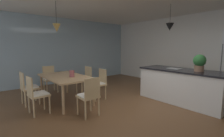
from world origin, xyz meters
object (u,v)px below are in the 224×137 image
(kitchen_island, at_px, (181,85))
(chair_near_left, at_px, (28,87))
(potted_plant_on_island, at_px, (199,62))
(chair_far_right, at_px, (99,83))
(chair_window_end, at_px, (50,78))
(chair_near_right, at_px, (36,94))
(dining_table, at_px, (65,78))
(chair_far_left, at_px, (85,79))
(vase_on_dining_table, at_px, (72,74))
(chair_kitchen_end, at_px, (89,95))

(kitchen_island, bearing_deg, chair_near_left, -126.65)
(potted_plant_on_island, bearing_deg, chair_near_left, -131.09)
(chair_far_right, bearing_deg, chair_window_end, -152.66)
(chair_near_right, distance_m, chair_far_right, 1.71)
(chair_near_left, bearing_deg, chair_near_right, 0.00)
(chair_near_right, bearing_deg, chair_far_right, 89.97)
(chair_near_right, height_order, potted_plant_on_island, potted_plant_on_island)
(dining_table, height_order, chair_window_end, chair_window_end)
(chair_window_end, bearing_deg, chair_far_left, 44.97)
(chair_far_right, xyz_separation_m, vase_on_dining_table, (-0.15, -0.77, 0.33))
(dining_table, relative_size, kitchen_island, 0.78)
(chair_near_left, height_order, vase_on_dining_table, vase_on_dining_table)
(chair_window_end, xyz_separation_m, chair_far_right, (1.65, 0.85, 0.00))
(chair_far_right, bearing_deg, kitchen_island, 43.85)
(chair_near_left, distance_m, chair_kitchen_end, 1.85)
(chair_window_end, bearing_deg, chair_kitchen_end, -0.03)
(chair_near_left, height_order, chair_far_right, same)
(chair_far_right, relative_size, potted_plant_on_island, 2.04)
(vase_on_dining_table, bearing_deg, kitchen_island, 52.52)
(chair_near_right, height_order, chair_window_end, same)
(potted_plant_on_island, relative_size, vase_on_dining_table, 2.46)
(dining_table, distance_m, chair_near_right, 0.96)
(chair_kitchen_end, bearing_deg, vase_on_dining_table, 174.99)
(chair_kitchen_end, xyz_separation_m, kitchen_island, (0.82, 2.46, -0.01))
(kitchen_island, height_order, potted_plant_on_island, potted_plant_on_island)
(kitchen_island, bearing_deg, chair_kitchen_end, -108.44)
(chair_far_right, bearing_deg, vase_on_dining_table, -100.92)
(chair_near_right, relative_size, chair_far_left, 1.00)
(chair_near_right, bearing_deg, chair_window_end, 152.56)
(chair_kitchen_end, height_order, chair_far_left, same)
(chair_far_right, height_order, chair_far_left, same)
(kitchen_island, bearing_deg, potted_plant_on_island, 0.00)
(chair_near_right, xyz_separation_m, chair_window_end, (-1.65, 0.86, 0.00))
(chair_near_right, distance_m, chair_near_left, 0.79)
(potted_plant_on_island, height_order, vase_on_dining_table, potted_plant_on_island)
(chair_window_end, bearing_deg, potted_plant_on_island, 33.27)
(chair_near_right, distance_m, chair_far_left, 1.88)
(chair_near_right, xyz_separation_m, chair_far_left, (-0.79, 1.71, 0.00))
(chair_near_left, distance_m, chair_far_right, 1.88)
(chair_window_end, xyz_separation_m, chair_far_left, (0.85, 0.85, 0.00))
(kitchen_island, relative_size, potted_plant_on_island, 5.27)
(chair_far_right, height_order, potted_plant_on_island, potted_plant_on_island)
(potted_plant_on_island, bearing_deg, chair_near_right, -122.32)
(chair_far_left, xyz_separation_m, kitchen_island, (2.46, 1.60, -0.01))
(kitchen_island, bearing_deg, chair_far_left, -146.95)
(dining_table, bearing_deg, chair_far_right, 64.94)
(chair_window_end, bearing_deg, kitchen_island, 36.51)
(chair_kitchen_end, bearing_deg, dining_table, -180.00)
(chair_far_left, relative_size, kitchen_island, 0.39)
(chair_window_end, height_order, chair_far_right, same)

